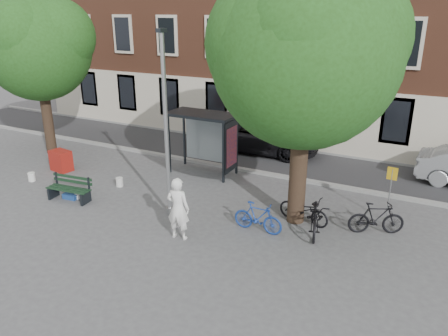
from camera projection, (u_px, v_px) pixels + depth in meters
ground at (170, 214)px, 15.05m from camera, size 90.00×90.00×0.00m
road at (253, 156)px, 20.88m from camera, size 40.00×4.00×0.01m
curb_near at (234, 168)px, 19.20m from camera, size 40.00×0.25×0.12m
curb_far at (268, 144)px, 22.53m from camera, size 40.00×0.25×0.12m
building_row at (301, 2)px, 23.47m from camera, size 30.00×8.00×14.00m
lamppost at (166, 136)px, 14.10m from camera, size 0.28×0.35×6.11m
tree_right at (305, 47)px, 12.53m from camera, size 5.76×5.60×8.20m
tree_left at (35, 43)px, 19.57m from camera, size 5.18×4.86×7.40m
bus_shelter at (212, 130)px, 18.08m from camera, size 2.85×1.45×2.62m
painter at (178, 209)px, 13.14m from camera, size 0.78×0.56×1.98m
bench at (70, 190)px, 16.01m from camera, size 1.75×0.74×0.88m
bike_a at (304, 209)px, 14.29m from camera, size 1.88×0.98×0.94m
bike_b at (258, 217)px, 13.70m from camera, size 1.65×0.49×0.98m
bike_c at (316, 216)px, 13.65m from camera, size 1.29×2.26×1.12m
bike_d at (376, 218)px, 13.58m from camera, size 1.78×1.18×1.04m
car_dark at (263, 136)px, 21.40m from camera, size 5.74×2.87×1.56m
red_stand at (61, 161)px, 18.93m from camera, size 0.98×0.73×0.90m
blue_crate at (72, 196)px, 16.26m from camera, size 0.59×0.46×0.20m
bucket_a at (119, 182)px, 17.32m from camera, size 0.37×0.37×0.36m
bucket_b at (78, 194)px, 16.22m from camera, size 0.32×0.32×0.36m
bucket_c at (32, 177)px, 17.86m from camera, size 0.34×0.34×0.36m
notice_sign at (391, 183)px, 14.13m from camera, size 0.32×0.05×1.88m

